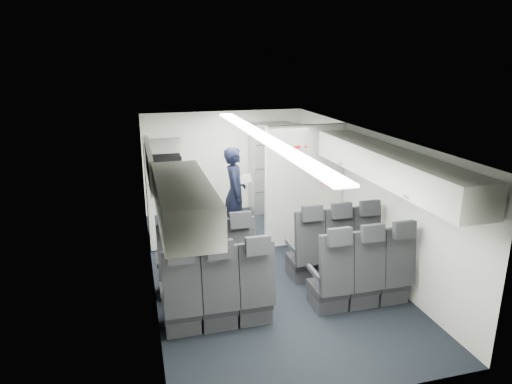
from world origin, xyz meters
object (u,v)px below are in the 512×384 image
seat_row_front (273,258)px  carry_on_bag (165,165)px  seat_row_mid (293,287)px  boarding_door (149,191)px  flight_attendant (235,192)px  galley_unit (271,168)px

seat_row_front → carry_on_bag: (-1.44, 0.41, 1.40)m
seat_row_front → seat_row_mid: same height
carry_on_bag → seat_row_front: bearing=-16.7°
seat_row_mid → carry_on_bag: 2.40m
carry_on_bag → seat_row_mid: bearing=-43.1°
boarding_door → carry_on_bag: bearing=-83.1°
seat_row_front → boarding_door: (-1.64, 2.09, 0.55)m
seat_row_mid → boarding_door: size_ratio=1.79×
seat_row_mid → flight_attendant: flight_attendant is taller
galley_unit → boarding_door: galley_unit is taller
seat_row_mid → carry_on_bag: (-1.44, 1.31, 1.40)m
boarding_door → flight_attendant: (1.53, -0.09, -0.11)m
seat_row_mid → galley_unit: size_ratio=1.75×
seat_row_front → carry_on_bag: carry_on_bag is taller
boarding_door → flight_attendant: boarding_door is taller
galley_unit → carry_on_bag: size_ratio=4.51×
flight_attendant → carry_on_bag: 2.28m
seat_row_front → seat_row_mid: bearing=-90.0°
seat_row_mid → boarding_door: bearing=118.8°
boarding_door → carry_on_bag: (0.20, -1.67, 0.85)m
boarding_door → carry_on_bag: size_ratio=4.42×
boarding_door → flight_attendant: 1.53m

